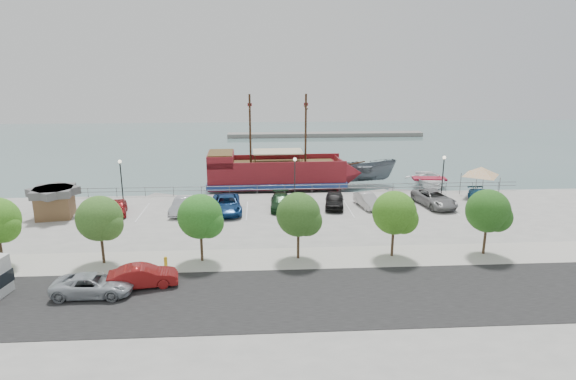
{
  "coord_description": "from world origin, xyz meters",
  "views": [
    {
      "loc": [
        -3.78,
        -42.75,
        14.07
      ],
      "look_at": [
        -1.0,
        2.0,
        2.0
      ],
      "focal_mm": 30.0,
      "sensor_mm": 36.0,
      "label": 1
    }
  ],
  "objects": [
    {
      "name": "dock_east",
      "position": [
        14.91,
        9.2,
        -0.78
      ],
      "size": [
        8.07,
        4.65,
        0.44
      ],
      "primitive_type": "cube",
      "rotation": [
        0.0,
        0.0,
        -0.33
      ],
      "color": "slate",
      "rests_on": "ground"
    },
    {
      "name": "seawall_railing",
      "position": [
        0.0,
        7.8,
        0.53
      ],
      "size": [
        50.0,
        0.06,
        1.0
      ],
      "color": "slate",
      "rests_on": "land_slab"
    },
    {
      "name": "parked_car_g",
      "position": [
        13.69,
        2.42,
        0.78
      ],
      "size": [
        3.62,
        6.03,
        1.57
      ],
      "primitive_type": "imported",
      "rotation": [
        0.0,
        0.0,
        0.19
      ],
      "color": "gray",
      "rests_on": "land_slab"
    },
    {
      "name": "lamp_post_left",
      "position": [
        -18.0,
        6.5,
        2.94
      ],
      "size": [
        0.36,
        0.36,
        4.28
      ],
      "color": "black",
      "rests_on": "land_slab"
    },
    {
      "name": "tree_f",
      "position": [
        13.15,
        -10.07,
        3.3
      ],
      "size": [
        3.3,
        3.2,
        5.0
      ],
      "color": "#473321",
      "rests_on": "sidewalk"
    },
    {
      "name": "tree_e",
      "position": [
        6.15,
        -10.07,
        3.3
      ],
      "size": [
        3.3,
        3.2,
        5.0
      ],
      "color": "#473321",
      "rests_on": "sidewalk"
    },
    {
      "name": "tree_b",
      "position": [
        -14.85,
        -10.07,
        3.3
      ],
      "size": [
        3.3,
        3.2,
        5.0
      ],
      "color": "#473321",
      "rests_on": "sidewalk"
    },
    {
      "name": "parked_car_a",
      "position": [
        -17.15,
        1.59,
        0.67
      ],
      "size": [
        2.38,
        4.2,
        1.35
      ],
      "primitive_type": "imported",
      "rotation": [
        0.0,
        0.0,
        0.21
      ],
      "color": "maroon",
      "rests_on": "land_slab"
    },
    {
      "name": "fire_hydrant",
      "position": [
        -10.47,
        -10.8,
        0.4
      ],
      "size": [
        0.26,
        0.26,
        0.74
      ],
      "rotation": [
        0.0,
        0.0,
        -0.21
      ],
      "color": "gold",
      "rests_on": "sidewalk"
    },
    {
      "name": "parked_car_h",
      "position": [
        18.95,
        2.77,
        0.67
      ],
      "size": [
        1.91,
        4.61,
        1.33
      ],
      "primitive_type": "imported",
      "rotation": [
        0.0,
        0.0,
        -0.01
      ],
      "color": "#1D557C",
      "rests_on": "land_slab"
    },
    {
      "name": "patrol_boat",
      "position": [
        9.49,
        15.08,
        0.47
      ],
      "size": [
        7.74,
        3.26,
        2.94
      ],
      "primitive_type": "imported",
      "rotation": [
        0.0,
        0.0,
        1.52
      ],
      "color": "slate",
      "rests_on": "ground"
    },
    {
      "name": "tree_d",
      "position": [
        -0.85,
        -10.07,
        3.3
      ],
      "size": [
        3.3,
        3.2,
        5.0
      ],
      "color": "#473321",
      "rests_on": "sidewalk"
    },
    {
      "name": "land_slab",
      "position": [
        0.0,
        -21.0,
        -0.6
      ],
      "size": [
        100.0,
        58.0,
        1.2
      ],
      "primitive_type": "cube",
      "color": "gray",
      "rests_on": "ground"
    },
    {
      "name": "street_sedan",
      "position": [
        -11.31,
        -13.91,
        0.72
      ],
      "size": [
        4.55,
        2.23,
        1.44
      ],
      "primitive_type": "imported",
      "rotation": [
        0.0,
        0.0,
        1.74
      ],
      "color": "maroon",
      "rests_on": "street"
    },
    {
      "name": "street_van",
      "position": [
        -14.14,
        -14.9,
        0.68
      ],
      "size": [
        4.89,
        2.29,
        1.35
      ],
      "primitive_type": "imported",
      "rotation": [
        0.0,
        0.0,
        1.56
      ],
      "color": "#A5ACB3",
      "rests_on": "street"
    },
    {
      "name": "parked_car_d",
      "position": [
        -1.71,
        2.43,
        0.68
      ],
      "size": [
        2.14,
        4.79,
        1.37
      ],
      "primitive_type": "imported",
      "rotation": [
        0.0,
        0.0,
        -0.05
      ],
      "color": "#133217",
      "rests_on": "land_slab"
    },
    {
      "name": "parked_car_b",
      "position": [
        -11.08,
        1.58,
        0.74
      ],
      "size": [
        2.19,
        4.66,
        1.48
      ],
      "primitive_type": "imported",
      "rotation": [
        0.0,
        0.0,
        -0.14
      ],
      "color": "#A8A9B1",
      "rests_on": "land_slab"
    },
    {
      "name": "parked_car_c",
      "position": [
        -6.89,
        1.64,
        0.8
      ],
      "size": [
        3.2,
        5.96,
        1.59
      ],
      "primitive_type": "imported",
      "rotation": [
        0.0,
        0.0,
        0.1
      ],
      "color": "navy",
      "rests_on": "land_slab"
    },
    {
      "name": "tree_c",
      "position": [
        -7.85,
        -10.07,
        3.3
      ],
      "size": [
        3.3,
        3.2,
        5.0
      ],
      "color": "#473321",
      "rests_on": "sidewalk"
    },
    {
      "name": "sidewalk",
      "position": [
        0.0,
        -10.0,
        0.01
      ],
      "size": [
        100.0,
        4.0,
        0.05
      ],
      "primitive_type": "cube",
      "color": "#AEA89B",
      "rests_on": "land_slab"
    },
    {
      "name": "pirate_ship",
      "position": [
        -0.35,
        13.27,
        0.99
      ],
      "size": [
        18.97,
        5.7,
        11.91
      ],
      "rotation": [
        0.0,
        0.0,
        0.02
      ],
      "color": "maroon",
      "rests_on": "ground"
    },
    {
      "name": "ground",
      "position": [
        0.0,
        0.0,
        -1.0
      ],
      "size": [
        160.0,
        160.0,
        0.0
      ],
      "primitive_type": "plane",
      "color": "#4C6E6C"
    },
    {
      "name": "street",
      "position": [
        0.0,
        -16.0,
        0.01
      ],
      "size": [
        100.0,
        8.0,
        0.04
      ],
      "primitive_type": "cube",
      "color": "black",
      "rests_on": "land_slab"
    },
    {
      "name": "dock_west",
      "position": [
        -13.06,
        9.2,
        -0.81
      ],
      "size": [
        6.99,
        4.59,
        0.39
      ],
      "primitive_type": "cube",
      "rotation": [
        0.0,
        0.0,
        -0.43
      ],
      "color": "gray",
      "rests_on": "ground"
    },
    {
      "name": "lamp_post_mid",
      "position": [
        0.0,
        6.5,
        2.94
      ],
      "size": [
        0.36,
        0.36,
        4.28
      ],
      "color": "black",
      "rests_on": "land_slab"
    },
    {
      "name": "dock_mid",
      "position": [
        7.94,
        9.2,
        -0.79
      ],
      "size": [
        7.56,
        4.47,
        0.42
      ],
      "primitive_type": "cube",
      "rotation": [
        0.0,
        0.0,
        0.35
      ],
      "color": "gray",
      "rests_on": "ground"
    },
    {
      "name": "canopy_tent",
      "position": [
        19.68,
        5.45,
        3.25
      ],
      "size": [
        5.16,
        5.16,
        3.74
      ],
      "rotation": [
        0.0,
        0.0,
        0.16
      ],
      "color": "slate",
      "rests_on": "land_slab"
    },
    {
      "name": "far_shore",
      "position": [
        10.0,
        55.0,
        -0.6
      ],
      "size": [
        40.0,
        3.0,
        0.8
      ],
      "primitive_type": "cube",
      "color": "gray",
      "rests_on": "ground"
    },
    {
      "name": "parked_car_f",
      "position": [
        6.92,
        2.49,
        0.68
      ],
      "size": [
        2.19,
        4.31,
        1.36
      ],
      "primitive_type": "imported",
      "rotation": [
        0.0,
        0.0,
        0.19
      ],
      "color": "beige",
      "rests_on": "land_slab"
    },
    {
      "name": "speedboat",
      "position": [
        17.09,
        13.34,
        -0.26
      ],
      "size": [
        5.82,
        7.65,
        1.48
      ],
      "primitive_type": "imported",
      "rotation": [
        0.0,
        0.0,
        -0.1
      ],
      "color": "white",
      "rests_on": "ground"
    },
    {
      "name": "shed",
      "position": [
        -22.72,
        1.18,
        1.49
      ],
      "size": [
        3.91,
        3.91,
        2.79
      ],
      "rotation": [
        0.0,
        0.0,
        0.17
      ],
      "color": "brown",
      "rests_on": "land_slab"
    },
    {
      "name": "parked_car_e",
      "position": [
        3.64,
        2.48,
        0.76
      ],
      "size": [
        2.51,
        4.72,
        1.53
      ],
      "primitive_type": "imported",
      "rotation": [
        0.0,
        0.0,
        -0.16
      ],
      "color": "black",
      "rests_on": "land_slab"
    },
    {
      "name": "lamp_post_right",
      "position": [
        16.0,
        6.5,
        2.94
      ],
      "size": [
        0.36,
        0.36,
        4.28
      ],
      "color": "black",
      "rests_on": "land_slab"
    }
  ]
}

